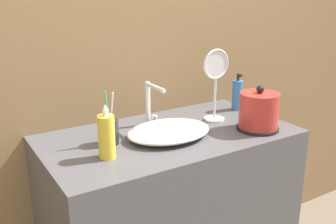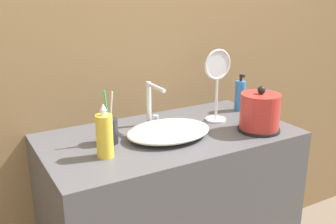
% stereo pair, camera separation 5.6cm
% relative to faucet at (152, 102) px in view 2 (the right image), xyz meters
% --- Properties ---
extents(wall_back, '(6.00, 0.04, 2.60)m').
position_rel_faucet_xyz_m(wall_back, '(0.02, 0.19, 0.27)').
color(wall_back, olive).
rests_on(wall_back, ground_plane).
extents(sink_basin, '(0.37, 0.28, 0.05)m').
position_rel_faucet_xyz_m(sink_basin, '(-0.00, -0.16, -0.09)').
color(sink_basin, silver).
rests_on(sink_basin, vanity_counter).
extents(faucet, '(0.06, 0.16, 0.20)m').
position_rel_faucet_xyz_m(faucet, '(0.00, 0.00, 0.00)').
color(faucet, silver).
rests_on(faucet, vanity_counter).
extents(electric_kettle, '(0.19, 0.19, 0.20)m').
position_rel_faucet_xyz_m(electric_kettle, '(0.38, -0.29, -0.04)').
color(electric_kettle, black).
rests_on(electric_kettle, vanity_counter).
extents(toothbrush_cup, '(0.07, 0.07, 0.22)m').
position_rel_faucet_xyz_m(toothbrush_cup, '(-0.25, -0.10, -0.06)').
color(toothbrush_cup, '#232328').
rests_on(toothbrush_cup, vanity_counter).
extents(lotion_bottle, '(0.05, 0.05, 0.19)m').
position_rel_faucet_xyz_m(lotion_bottle, '(0.50, -0.01, -0.04)').
color(lotion_bottle, '#3370B7').
rests_on(lotion_bottle, vanity_counter).
extents(shampoo_bottle, '(0.06, 0.06, 0.21)m').
position_rel_faucet_xyz_m(shampoo_bottle, '(-0.31, -0.21, -0.03)').
color(shampoo_bottle, gold).
rests_on(shampoo_bottle, vanity_counter).
extents(vanity_mirror, '(0.14, 0.10, 0.34)m').
position_rel_faucet_xyz_m(vanity_mirror, '(0.30, -0.08, 0.08)').
color(vanity_mirror, silver).
rests_on(vanity_mirror, vanity_counter).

